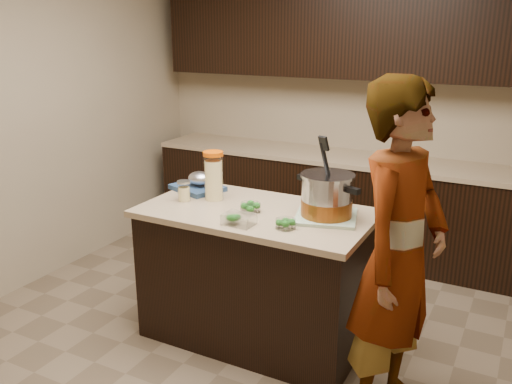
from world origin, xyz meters
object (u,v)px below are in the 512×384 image
at_px(stock_pot, 327,198).
at_px(lemonade_pitcher, 214,178).
at_px(island, 256,274).
at_px(person, 399,258).

height_order(stock_pot, lemonade_pitcher, stock_pot).
distance_m(island, lemonade_pitcher, 0.70).
bearing_deg(island, stock_pot, 8.55).
distance_m(lemonade_pitcher, person, 1.40).
relative_size(lemonade_pitcher, person, 0.18).
relative_size(stock_pot, lemonade_pitcher, 1.44).
distance_m(island, stock_pot, 0.73).
bearing_deg(person, stock_pot, 65.86).
height_order(lemonade_pitcher, person, person).
xyz_separation_m(lemonade_pitcher, person, (1.33, -0.39, -0.15)).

